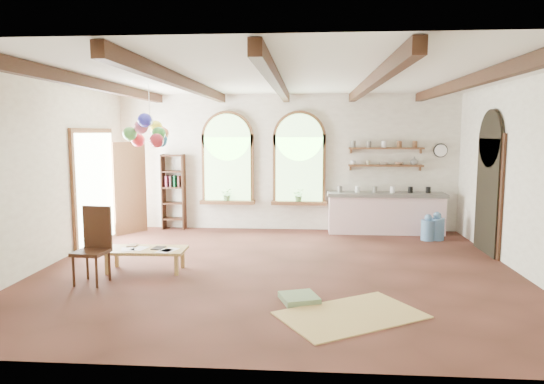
# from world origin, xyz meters

# --- Properties ---
(floor) EXTENTS (8.00, 8.00, 0.00)m
(floor) POSITION_xyz_m (0.00, 0.00, 0.00)
(floor) COLOR brown
(floor) RESTS_ON ground
(ceiling_beams) EXTENTS (6.20, 6.80, 0.18)m
(ceiling_beams) POSITION_xyz_m (0.00, 0.00, 3.10)
(ceiling_beams) COLOR #3B2213
(ceiling_beams) RESTS_ON ceiling
(window_left) EXTENTS (1.30, 0.28, 2.20)m
(window_left) POSITION_xyz_m (-1.40, 3.43, 1.63)
(window_left) COLOR brown
(window_left) RESTS_ON floor
(window_right) EXTENTS (1.30, 0.28, 2.20)m
(window_right) POSITION_xyz_m (0.30, 3.43, 1.63)
(window_right) COLOR brown
(window_right) RESTS_ON floor
(left_doorway) EXTENTS (0.10, 1.90, 2.50)m
(left_doorway) POSITION_xyz_m (-3.95, 1.80, 1.15)
(left_doorway) COLOR brown
(left_doorway) RESTS_ON floor
(right_doorway) EXTENTS (0.10, 1.30, 2.40)m
(right_doorway) POSITION_xyz_m (3.95, 1.50, 1.10)
(right_doorway) COLOR black
(right_doorway) RESTS_ON floor
(kitchen_counter) EXTENTS (2.68, 0.62, 0.94)m
(kitchen_counter) POSITION_xyz_m (2.30, 3.20, 0.48)
(kitchen_counter) COLOR beige
(kitchen_counter) RESTS_ON floor
(wall_shelf_lower) EXTENTS (1.70, 0.24, 0.04)m
(wall_shelf_lower) POSITION_xyz_m (2.30, 3.38, 1.55)
(wall_shelf_lower) COLOR brown
(wall_shelf_lower) RESTS_ON wall_back
(wall_shelf_upper) EXTENTS (1.70, 0.24, 0.04)m
(wall_shelf_upper) POSITION_xyz_m (2.30, 3.38, 1.95)
(wall_shelf_upper) COLOR brown
(wall_shelf_upper) RESTS_ON wall_back
(wall_clock) EXTENTS (0.32, 0.04, 0.32)m
(wall_clock) POSITION_xyz_m (3.55, 3.45, 1.90)
(wall_clock) COLOR black
(wall_clock) RESTS_ON wall_back
(bookshelf) EXTENTS (0.53, 0.32, 1.80)m
(bookshelf) POSITION_xyz_m (-2.70, 3.32, 0.90)
(bookshelf) COLOR #3B2213
(bookshelf) RESTS_ON floor
(coffee_table) EXTENTS (1.36, 0.65, 0.38)m
(coffee_table) POSITION_xyz_m (-2.20, -0.23, 0.34)
(coffee_table) COLOR tan
(coffee_table) RESTS_ON floor
(side_chair) EXTENTS (0.51, 0.51, 1.18)m
(side_chair) POSITION_xyz_m (-2.80, -0.93, 0.34)
(side_chair) COLOR #3B2213
(side_chair) RESTS_ON floor
(floor_mat) EXTENTS (2.07, 1.84, 0.02)m
(floor_mat) POSITION_xyz_m (1.07, -2.00, 0.01)
(floor_mat) COLOR tan
(floor_mat) RESTS_ON floor
(floor_cushion) EXTENTS (0.61, 0.61, 0.08)m
(floor_cushion) POSITION_xyz_m (0.40, -1.51, 0.04)
(floor_cushion) COLOR #6D885D
(floor_cushion) RESTS_ON floor
(water_jug_a) EXTENTS (0.29, 0.29, 0.57)m
(water_jug_a) POSITION_xyz_m (3.10, 2.50, 0.25)
(water_jug_a) COLOR #598BBF
(water_jug_a) RESTS_ON floor
(water_jug_b) EXTENTS (0.32, 0.32, 0.61)m
(water_jug_b) POSITION_xyz_m (3.30, 2.56, 0.26)
(water_jug_b) COLOR #598BBF
(water_jug_b) RESTS_ON floor
(balloon_cluster) EXTENTS (0.80, 0.90, 1.16)m
(balloon_cluster) POSITION_xyz_m (-2.41, 0.80, 2.33)
(balloon_cluster) COLOR white
(balloon_cluster) RESTS_ON floor
(table_book) EXTENTS (0.18, 0.25, 0.02)m
(table_book) POSITION_xyz_m (-2.57, -0.06, 0.39)
(table_book) COLOR olive
(table_book) RESTS_ON coffee_table
(tablet) EXTENTS (0.21, 0.28, 0.01)m
(tablet) POSITION_xyz_m (-1.99, -0.19, 0.39)
(tablet) COLOR black
(tablet) RESTS_ON coffee_table
(potted_plant_left) EXTENTS (0.27, 0.23, 0.30)m
(potted_plant_left) POSITION_xyz_m (-1.40, 3.32, 0.85)
(potted_plant_left) COLOR #598C4C
(potted_plant_left) RESTS_ON window_left
(potted_plant_right) EXTENTS (0.27, 0.23, 0.30)m
(potted_plant_right) POSITION_xyz_m (0.30, 3.32, 0.85)
(potted_plant_right) COLOR #598C4C
(potted_plant_right) RESTS_ON window_right
(shelf_cup_a) EXTENTS (0.12, 0.10, 0.10)m
(shelf_cup_a) POSITION_xyz_m (1.55, 3.38, 1.62)
(shelf_cup_a) COLOR white
(shelf_cup_a) RESTS_ON wall_shelf_lower
(shelf_cup_b) EXTENTS (0.10, 0.10, 0.09)m
(shelf_cup_b) POSITION_xyz_m (1.90, 3.38, 1.62)
(shelf_cup_b) COLOR beige
(shelf_cup_b) RESTS_ON wall_shelf_lower
(shelf_bowl_a) EXTENTS (0.22, 0.22, 0.05)m
(shelf_bowl_a) POSITION_xyz_m (2.25, 3.38, 1.60)
(shelf_bowl_a) COLOR beige
(shelf_bowl_a) RESTS_ON wall_shelf_lower
(shelf_bowl_b) EXTENTS (0.20, 0.20, 0.06)m
(shelf_bowl_b) POSITION_xyz_m (2.60, 3.38, 1.60)
(shelf_bowl_b) COLOR #8C664C
(shelf_bowl_b) RESTS_ON wall_shelf_lower
(shelf_vase) EXTENTS (0.18, 0.18, 0.19)m
(shelf_vase) POSITION_xyz_m (2.95, 3.38, 1.67)
(shelf_vase) COLOR slate
(shelf_vase) RESTS_ON wall_shelf_lower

